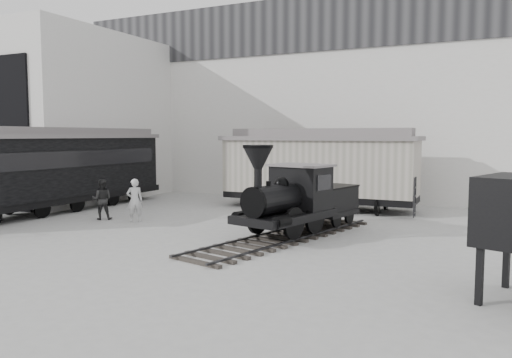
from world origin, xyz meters
The scene contains 8 objects.
ground centered at (0.00, 0.00, 0.00)m, with size 90.00×90.00×0.00m, color #9E9E9B.
north_wall centered at (0.00, 14.98, 5.55)m, with size 34.00×2.51×11.00m.
west_pavilion centered at (-14.50, 9.96, 4.49)m, with size 7.00×12.11×9.00m.
locomotive centered at (0.91, 4.14, 1.16)m, with size 4.00×9.09×3.14m.
boxcar centered at (-0.43, 10.78, 2.02)m, with size 9.42×2.95×3.86m.
passenger_coach centered at (-11.23, 4.53, 1.98)m, with size 3.21×13.50×3.59m.
visitor_a centered at (-6.04, 3.99, 0.89)m, with size 0.65×0.42×1.78m, color silver.
visitor_b centered at (-7.65, 3.86, 0.86)m, with size 0.83×0.65×1.71m, color #242424.
Camera 1 is at (7.05, -12.12, 3.52)m, focal length 35.00 mm.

